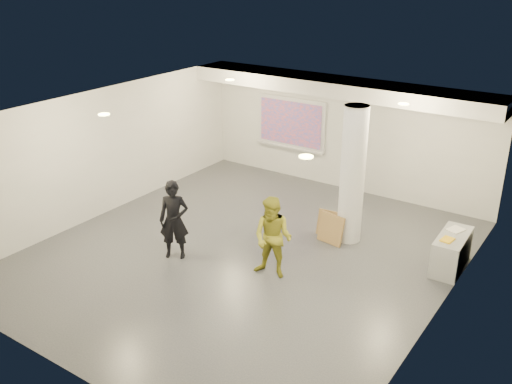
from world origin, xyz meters
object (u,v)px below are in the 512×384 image
Objects in this scene: woman at (174,220)px; projection_screen at (291,124)px; man at (273,238)px; column at (352,175)px; credenza at (451,252)px.

projection_screen is at bearing 64.44° from woman.
man is (2.55, -4.88, -0.72)m from projection_screen.
woman is 1.02× the size of man.
man is at bearing -103.86° from column.
credenza is 0.75× the size of woman.
column reaches higher than credenza.
credenza is at bearing 31.09° from man.
projection_screen is at bearing 110.08° from man.
projection_screen is 1.69× the size of credenza.
column is at bearing 15.32° from woman.
man is (2.06, 0.49, -0.02)m from woman.
column is at bearing 68.62° from man.
woman reaches higher than credenza.
projection_screen is 1.29× the size of man.
credenza is at bearing -0.39° from column.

